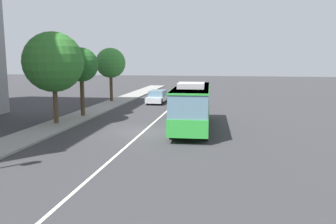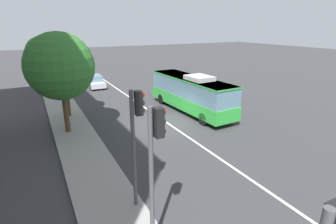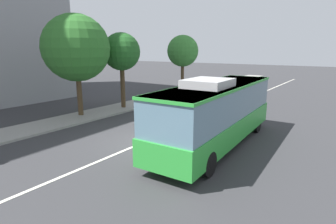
{
  "view_description": "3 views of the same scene",
  "coord_description": "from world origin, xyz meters",
  "px_view_note": "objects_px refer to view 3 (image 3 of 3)",
  "views": [
    {
      "loc": [
        -23.09,
        -5.71,
        5.11
      ],
      "look_at": [
        0.48,
        -1.69,
        1.39
      ],
      "focal_mm": 36.8,
      "sensor_mm": 36.0,
      "label": 1
    },
    {
      "loc": [
        -17.53,
        9.12,
        7.49
      ],
      "look_at": [
        0.46,
        -0.3,
        0.75
      ],
      "focal_mm": 28.06,
      "sensor_mm": 36.0,
      "label": 2
    },
    {
      "loc": [
        -10.26,
        -8.78,
        4.73
      ],
      "look_at": [
        1.42,
        -0.47,
        1.41
      ],
      "focal_mm": 28.8,
      "sensor_mm": 36.0,
      "label": 3
    }
  ],
  "objects_px": {
    "street_tree_kerbside_centre": "(183,51)",
    "street_tree_kerbside_right": "(76,48)",
    "transit_bus": "(217,110)",
    "street_tree_kerbside_left": "(121,52)",
    "sedan_silver": "(228,90)"
  },
  "relations": [
    {
      "from": "street_tree_kerbside_centre",
      "to": "sedan_silver",
      "type": "bearing_deg",
      "value": -89.75
    },
    {
      "from": "transit_bus",
      "to": "sedan_silver",
      "type": "height_order",
      "value": "transit_bus"
    },
    {
      "from": "street_tree_kerbside_left",
      "to": "street_tree_kerbside_centre",
      "type": "distance_m",
      "value": 10.53
    },
    {
      "from": "transit_bus",
      "to": "street_tree_kerbside_left",
      "type": "xyz_separation_m",
      "value": [
        3.57,
        10.01,
        2.73
      ]
    },
    {
      "from": "transit_bus",
      "to": "street_tree_kerbside_centre",
      "type": "height_order",
      "value": "street_tree_kerbside_centre"
    },
    {
      "from": "street_tree_kerbside_left",
      "to": "sedan_silver",
      "type": "bearing_deg",
      "value": -23.64
    },
    {
      "from": "street_tree_kerbside_left",
      "to": "street_tree_kerbside_centre",
      "type": "relative_size",
      "value": 0.96
    },
    {
      "from": "street_tree_kerbside_left",
      "to": "street_tree_kerbside_centre",
      "type": "bearing_deg",
      "value": 5.21
    },
    {
      "from": "sedan_silver",
      "to": "street_tree_kerbside_right",
      "type": "distance_m",
      "value": 15.7
    },
    {
      "from": "street_tree_kerbside_centre",
      "to": "street_tree_kerbside_right",
      "type": "relative_size",
      "value": 0.89
    },
    {
      "from": "street_tree_kerbside_right",
      "to": "street_tree_kerbside_left",
      "type": "bearing_deg",
      "value": -8.93
    },
    {
      "from": "street_tree_kerbside_centre",
      "to": "street_tree_kerbside_right",
      "type": "distance_m",
      "value": 14.22
    },
    {
      "from": "street_tree_kerbside_left",
      "to": "transit_bus",
      "type": "bearing_deg",
      "value": -109.63
    },
    {
      "from": "sedan_silver",
      "to": "street_tree_kerbside_left",
      "type": "xyz_separation_m",
      "value": [
        -10.51,
        4.6,
        3.82
      ]
    },
    {
      "from": "transit_bus",
      "to": "street_tree_kerbside_right",
      "type": "relative_size",
      "value": 1.41
    }
  ]
}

